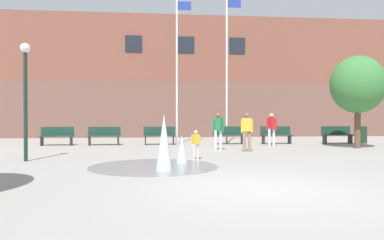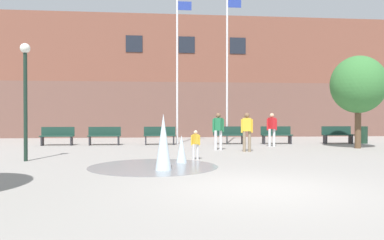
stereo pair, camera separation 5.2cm
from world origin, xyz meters
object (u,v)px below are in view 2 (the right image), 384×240
Objects in this scene: park_bench_under_right_flagpole at (276,135)px; adult_near_bench at (218,128)px; park_bench_far_left at (57,136)px; teen_by_trashcan at (247,129)px; park_bench_near_trashcan at (337,135)px; park_bench_left_of_flagpoles at (104,135)px; street_tree_near_building at (358,85)px; park_bench_center at (229,135)px; flagpole_left at (178,64)px; child_running at (196,142)px; park_bench_under_left_flagpole at (160,135)px; flagpole_right at (228,63)px; lamp_post_left_lane at (25,84)px; trash_can at (362,135)px; adult_in_red at (272,127)px.

adult_near_bench reaches higher than park_bench_under_right_flagpole.
park_bench_far_left is 1.01× the size of teen_by_trashcan.
adult_near_bench is at bearing -139.00° from park_bench_under_right_flagpole.
park_bench_left_of_flagpoles is at bearing 178.91° from park_bench_near_trashcan.
park_bench_center is at bearing 151.07° from street_tree_near_building.
park_bench_left_of_flagpoles is 1.01× the size of teen_by_trashcan.
flagpole_left is at bearing 173.78° from park_bench_under_right_flagpole.
teen_by_trashcan is 1.61× the size of child_running.
park_bench_left_of_flagpoles is 12.04m from park_bench_near_trashcan.
street_tree_near_building is (8.86, -2.95, 2.38)m from park_bench_under_left_flagpole.
flagpole_right reaches higher than street_tree_near_building.
park_bench_left_of_flagpoles is 0.42× the size of lamp_post_left_lane.
park_bench_left_of_flagpoles is at bearing -16.52° from teen_by_trashcan.
park_bench_center and park_bench_near_trashcan have the same top height.
park_bench_under_left_flagpole is 3.55m from park_bench_center.
flagpole_right is at bearing 175.02° from trash_can.
park_bench_under_left_flagpole is (2.75, -0.02, 0.00)m from park_bench_left_of_flagpoles.
flagpole_right is (-5.72, 0.69, 3.77)m from park_bench_near_trashcan.
park_bench_under_left_flagpole is 1.01× the size of adult_in_red.
park_bench_under_left_flagpole is 0.42× the size of lamp_post_left_lane.
lamp_post_left_lane is (-6.86, -3.18, 1.57)m from adult_near_bench.
park_bench_under_right_flagpole is at bearing -48.03° from adult_in_red.
park_bench_under_left_flagpole is 1.00× the size of park_bench_under_right_flagpole.
park_bench_under_right_flagpole is 12.37m from lamp_post_left_lane.
teen_by_trashcan reaches higher than child_running.
adult_in_red is at bearing 159.95° from street_tree_near_building.
park_bench_near_trashcan is 7.48m from adult_near_bench.
park_bench_far_left is 1.00× the size of park_bench_left_of_flagpoles.
adult_near_bench is 5.11m from flagpole_left.
park_bench_under_left_flagpole is 3.82m from flagpole_left.
teen_by_trashcan reaches higher than park_bench_under_right_flagpole.
lamp_post_left_lane is at bearing -113.86° from adult_near_bench.
teen_by_trashcan and adult_near_bench have the same top height.
flagpole_left reaches higher than street_tree_near_building.
park_bench_far_left is 1.01× the size of adult_near_bench.
flagpole_right reaches higher than lamp_post_left_lane.
park_bench_near_trashcan is 9.14m from flagpole_left.
park_bench_near_trashcan is at bearing -1.04° from park_bench_far_left.
adult_near_bench is 6.70m from street_tree_near_building.
flagpole_right is at bearing 2.83° from park_bench_far_left.
lamp_post_left_lane is (-10.46, -6.30, 2.02)m from park_bench_under_right_flagpole.
child_running is (-1.33, -3.31, -0.35)m from adult_near_bench.
adult_near_bench reaches higher than park_bench_left_of_flagpoles.
flagpole_right is at bearing 147.06° from street_tree_near_building.
adult_in_red and teen_by_trashcan have the same top height.
park_bench_under_right_flagpole is (6.05, -0.08, 0.00)m from park_bench_under_left_flagpole.
flagpole_left reaches higher than adult_near_bench.
flagpole_right reaches higher than park_bench_near_trashcan.
flagpole_left is (-2.55, 4.51, 3.21)m from teen_by_trashcan.
adult_in_red is 1.77× the size of trash_can.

